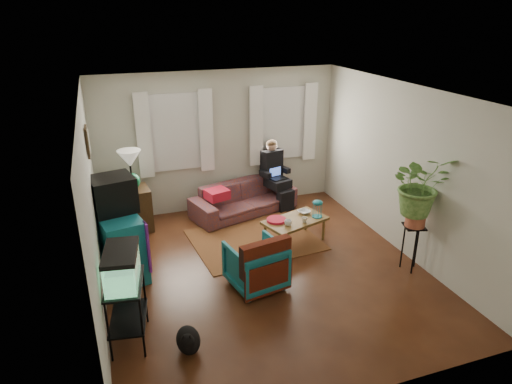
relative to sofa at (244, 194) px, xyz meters
name	(u,v)px	position (x,y,z in m)	size (l,w,h in m)	color
floor	(265,270)	(-0.33, -2.05, -0.39)	(4.50, 5.00, 0.01)	#4F2B14
ceiling	(266,93)	(-0.33, -2.05, 2.21)	(4.50, 5.00, 0.01)	white
wall_back	(219,142)	(-0.33, 0.45, 0.91)	(4.50, 0.01, 2.60)	silver
wall_front	(363,287)	(-0.33, -4.55, 0.91)	(4.50, 0.01, 2.60)	silver
wall_left	(93,211)	(-2.58, -2.05, 0.91)	(0.01, 5.00, 2.60)	silver
wall_right	(404,171)	(1.92, -2.05, 0.91)	(0.01, 5.00, 2.60)	silver
window_left	(175,132)	(-1.13, 0.43, 1.16)	(1.08, 0.04, 1.38)	white
window_right	(282,123)	(0.92, 0.43, 1.16)	(1.08, 0.04, 1.38)	white
curtains_left	(176,133)	(-1.13, 0.35, 1.16)	(1.36, 0.06, 1.50)	white
curtains_right	(284,124)	(0.92, 0.35, 1.16)	(1.36, 0.06, 1.50)	white
picture_frame	(88,141)	(-2.54, -1.20, 1.56)	(0.04, 0.32, 0.40)	#3D2616
area_rug	(254,240)	(-0.17, -1.10, -0.38)	(2.00, 1.60, 0.01)	maroon
sofa	(244,194)	(0.00, 0.00, 0.00)	(1.97, 0.78, 0.77)	brown
seated_person	(274,176)	(0.68, 0.19, 0.20)	(0.49, 0.61, 1.18)	black
side_table	(135,209)	(-1.98, -0.04, -0.01)	(0.52, 0.52, 0.76)	#3C2216
table_lamp	(131,171)	(-1.98, -0.04, 0.69)	(0.39, 0.39, 0.69)	white
dresser	(119,243)	(-2.32, -1.40, 0.09)	(0.53, 1.05, 0.95)	#105E62
crt_tv	(113,194)	(-2.32, -1.29, 0.81)	(0.58, 0.53, 0.50)	black
aquarium_stand	(128,312)	(-2.33, -2.96, 0.01)	(0.39, 0.71, 0.79)	black
aquarium	(122,266)	(-2.33, -2.96, 0.61)	(0.35, 0.64, 0.41)	#7FD899
black_cat	(188,338)	(-1.72, -3.35, -0.21)	(0.27, 0.41, 0.35)	black
armchair	(256,263)	(-0.58, -2.36, -0.03)	(0.70, 0.66, 0.72)	#11516A
serape_throw	(266,262)	(-0.53, -2.64, 0.12)	(0.72, 0.17, 0.59)	#9E0A0A
coffee_table	(295,231)	(0.43, -1.40, -0.17)	(1.02, 0.56, 0.42)	brown
cup_a	(288,223)	(0.24, -1.56, 0.08)	(0.12, 0.12, 0.09)	white
cup_b	(304,220)	(0.53, -1.54, 0.08)	(0.09, 0.09, 0.09)	beige
bowl	(304,212)	(0.67, -1.23, 0.06)	(0.20, 0.20, 0.05)	white
snack_tray	(276,220)	(0.12, -1.35, 0.05)	(0.32, 0.32, 0.04)	#B21414
birdcage	(317,209)	(0.81, -1.42, 0.18)	(0.17, 0.17, 0.30)	#115B6B
plant_stand	(411,248)	(1.70, -2.70, -0.03)	(0.30, 0.30, 0.71)	black
potted_plant	(419,194)	(1.70, -2.70, 0.82)	(0.81, 0.70, 0.90)	#599947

